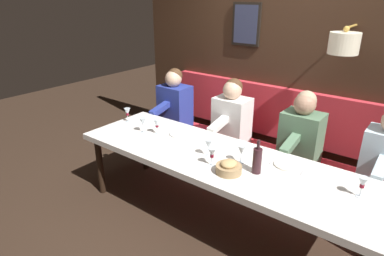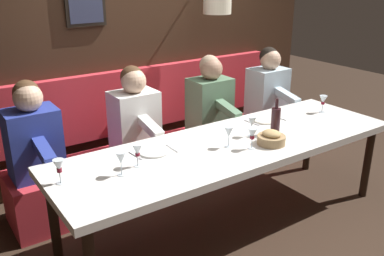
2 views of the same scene
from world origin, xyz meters
TOP-DOWN VIEW (x-y plane):
  - ground_plane at (0.00, 0.00)m, footprint 12.00×12.00m
  - dining_table at (0.00, 0.00)m, footprint 0.90×2.89m
  - banquette_bench at (0.89, 0.00)m, footprint 0.52×3.09m
  - back_wall_panel at (1.46, -0.00)m, footprint 0.59×4.29m
  - diner_nearest at (0.88, -1.23)m, footprint 0.60×0.40m
  - diner_near at (0.88, -0.44)m, footprint 0.60×0.40m
  - diner_middle at (0.88, 0.40)m, footprint 0.60×0.40m
  - diner_far at (0.88, 1.29)m, footprint 0.60×0.40m
  - place_setting_0 at (0.23, -0.58)m, footprint 0.24×0.32m
  - place_setting_1 at (0.18, 0.60)m, footprint 0.24×0.31m
  - wine_glass_0 at (0.10, 1.33)m, footprint 0.07×0.07m
  - wine_glass_1 at (-0.18, -0.05)m, footprint 0.07×0.07m
  - wine_glass_2 at (0.10, -1.19)m, footprint 0.07×0.07m
  - wine_glass_3 at (0.02, -0.22)m, footprint 0.07×0.07m
  - wine_glass_4 at (-0.05, 0.08)m, footprint 0.07×0.07m
  - wine_glass_5 at (-0.02, 0.96)m, footprint 0.07×0.07m
  - wine_glass_6 at (0.04, 0.81)m, footprint 0.07×0.07m
  - wine_bottle at (-0.05, -0.41)m, footprint 0.08×0.08m
  - bread_bowl at (-0.20, -0.23)m, footprint 0.22×0.22m

SIDE VIEW (x-z plane):
  - ground_plane at x=0.00m, z-range 0.00..0.00m
  - banquette_bench at x=0.89m, z-range 0.00..0.45m
  - dining_table at x=0.00m, z-range 0.31..1.05m
  - place_setting_0 at x=0.23m, z-range 0.74..0.75m
  - place_setting_1 at x=0.18m, z-range 0.74..0.75m
  - bread_bowl at x=-0.20m, z-range 0.73..0.85m
  - diner_nearest at x=0.88m, z-range 0.42..1.21m
  - diner_near at x=0.88m, z-range 0.42..1.21m
  - diner_middle at x=0.88m, z-range 0.42..1.21m
  - diner_far at x=0.88m, z-range 0.42..1.21m
  - wine_glass_0 at x=0.10m, z-range 0.77..0.94m
  - wine_glass_2 at x=0.10m, z-range 0.77..0.94m
  - wine_glass_1 at x=-0.18m, z-range 0.77..0.94m
  - wine_glass_6 at x=0.04m, z-range 0.77..0.94m
  - wine_bottle at x=-0.05m, z-range 0.71..1.01m
  - wine_glass_3 at x=0.02m, z-range 0.77..0.94m
  - wine_glass_4 at x=-0.05m, z-range 0.77..0.94m
  - wine_glass_5 at x=-0.02m, z-range 0.77..0.94m
  - back_wall_panel at x=1.46m, z-range -0.09..2.81m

